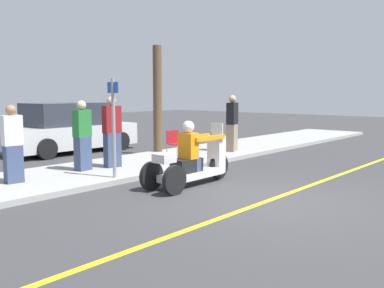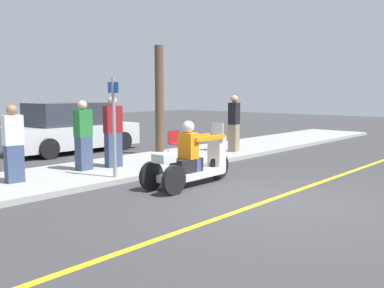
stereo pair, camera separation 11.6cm
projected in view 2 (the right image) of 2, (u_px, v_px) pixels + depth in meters
ground_plane at (268, 201)px, 7.97m from camera, size 60.00×60.00×0.00m
lane_stripe at (270, 200)px, 8.02m from camera, size 24.00×0.12×0.01m
sidewalk_strip at (114, 169)px, 11.01m from camera, size 28.00×2.80×0.12m
motorcycle_trike at (192, 163)px, 9.26m from camera, size 2.45×0.75×1.42m
spectator_far_back at (234, 124)px, 13.72m from camera, size 0.48×0.36×1.81m
spectator_by_tree at (113, 133)px, 10.84m from camera, size 0.46×0.32×1.79m
spectator_mid_group at (83, 137)px, 10.40m from camera, size 0.43×0.29×1.70m
spectator_near_curb at (13, 145)px, 8.96m from camera, size 0.41×0.27×1.64m
folding_chair_set_back at (177, 142)px, 12.11m from camera, size 0.50×0.50×0.82m
parked_car_lot_center at (71, 129)px, 14.48m from camera, size 4.40×2.02×1.67m
tree_trunk at (159, 99)px, 13.62m from camera, size 0.28×0.28×3.37m
street_sign at (114, 124)px, 9.46m from camera, size 0.08×0.36×2.20m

